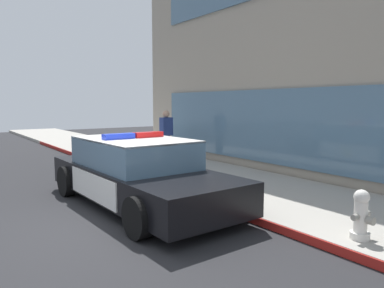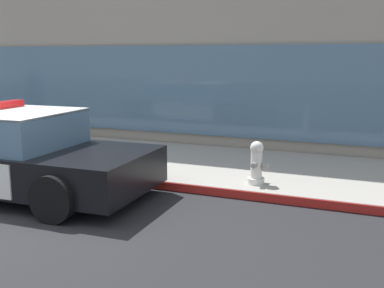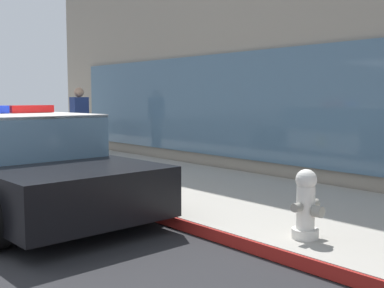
{
  "view_description": "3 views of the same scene",
  "coord_description": "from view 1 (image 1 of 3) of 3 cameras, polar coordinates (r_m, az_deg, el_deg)",
  "views": [
    {
      "loc": [
        5.56,
        -2.53,
        2.1
      ],
      "look_at": [
        -0.06,
        1.46,
        1.33
      ],
      "focal_mm": 34.2,
      "sensor_mm": 36.0,
      "label": 1
    },
    {
      "loc": [
        4.64,
        -4.9,
        2.27
      ],
      "look_at": [
        2.05,
        1.41,
        0.95
      ],
      "focal_mm": 43.09,
      "sensor_mm": 36.0,
      "label": 2
    },
    {
      "loc": [
        5.73,
        -1.66,
        1.61
      ],
      "look_at": [
        2.12,
        1.45,
        1.15
      ],
      "focal_mm": 44.88,
      "sensor_mm": 36.0,
      "label": 3
    }
  ],
  "objects": [
    {
      "name": "curb_red_paint",
      "position": [
        7.42,
        3.36,
        -9.52
      ],
      "size": [
        28.8,
        0.04,
        0.14
      ],
      "primitive_type": "cube",
      "color": "maroon",
      "rests_on": "ground"
    },
    {
      "name": "fire_hydrant",
      "position": [
        5.88,
        24.87,
        -10.04
      ],
      "size": [
        0.34,
        0.39,
        0.73
      ],
      "color": "silver",
      "rests_on": "sidewalk"
    },
    {
      "name": "sidewalk",
      "position": [
        8.52,
        12.18,
        -7.55
      ],
      "size": [
        48.0,
        3.29,
        0.15
      ],
      "primitive_type": "cube",
      "color": "#A39E93",
      "rests_on": "ground"
    },
    {
      "name": "pedestrian_on_sidewalk",
      "position": [
        12.67,
        -4.04,
        1.42
      ],
      "size": [
        0.28,
        0.42,
        1.71
      ],
      "rotation": [
        0.0,
        0.0,
        0.06
      ],
      "color": "#23232D",
      "rests_on": "sidewalk"
    },
    {
      "name": "ground",
      "position": [
        6.46,
        -10.58,
        -12.75
      ],
      "size": [
        48.0,
        48.0,
        0.0
      ],
      "primitive_type": "plane",
      "color": "#262628"
    },
    {
      "name": "police_cruiser",
      "position": [
        7.67,
        -8.46,
        -4.39
      ],
      "size": [
        5.13,
        2.25,
        1.49
      ],
      "rotation": [
        0.0,
        0.0,
        0.03
      ],
      "color": "black",
      "rests_on": "ground"
    }
  ]
}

